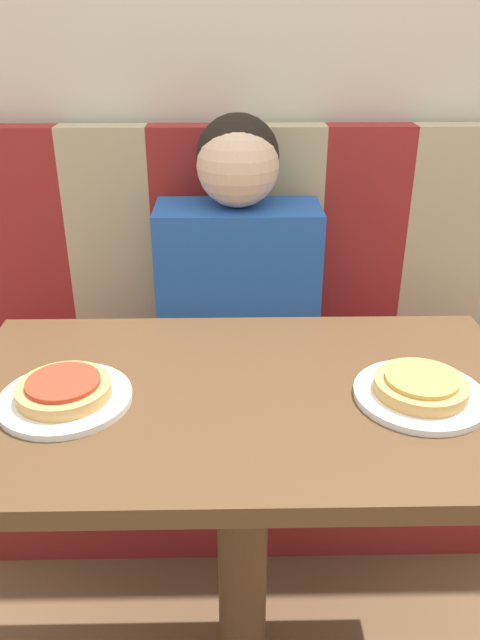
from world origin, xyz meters
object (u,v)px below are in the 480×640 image
at_px(plate_right, 420,395).
at_px(pizza_left, 64,389).
at_px(pizza_right, 421,385).
at_px(plate_left, 65,399).
at_px(person, 238,249).

height_order(plate_right, pizza_left, pizza_left).
distance_m(plate_right, pizza_right, 0.02).
relative_size(plate_left, plate_right, 1.00).
bearing_deg(pizza_left, plate_right, -0.00).
height_order(plate_left, pizza_left, pizza_left).
bearing_deg(person, plate_left, -117.21).
distance_m(plate_right, pizza_left, 0.60).
bearing_deg(plate_left, plate_right, 0.00).
bearing_deg(plate_right, person, 117.21).
relative_size(person, plate_left, 2.85).
bearing_deg(plate_left, pizza_right, 0.00).
bearing_deg(pizza_right, person, 117.21).
distance_m(person, pizza_left, 0.66).
bearing_deg(plate_left, person, 62.79).
xyz_separation_m(plate_left, pizza_left, (0.00, 0.00, 0.02)).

